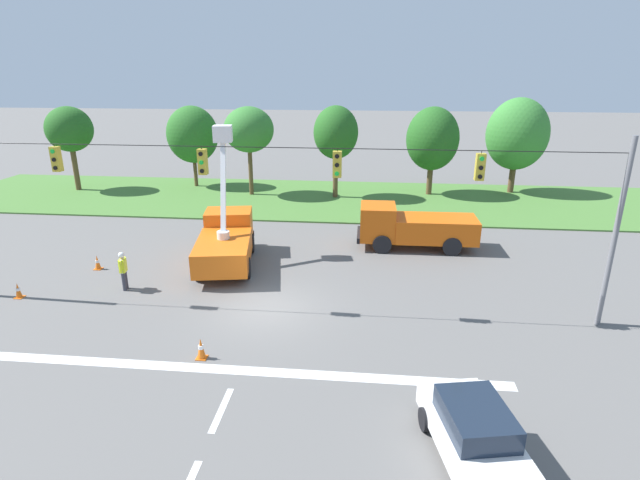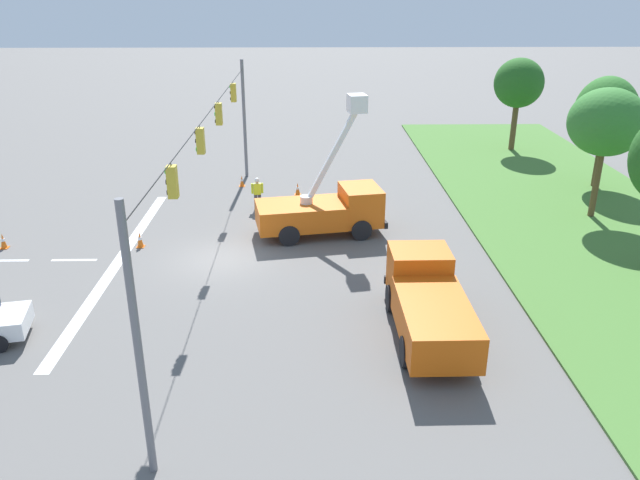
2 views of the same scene
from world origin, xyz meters
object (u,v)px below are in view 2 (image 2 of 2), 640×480
at_px(tree_centre, 607,123).
at_px(traffic_cone_foreground_left, 3,241).
at_px(tree_west, 605,116).
at_px(traffic_cone_mid_right, 298,189).
at_px(traffic_cone_mid_left, 242,181).
at_px(tree_far_west, 519,84).
at_px(utility_truck_bucket_lift, 326,208).
at_px(utility_truck_support_near, 428,302).
at_px(road_worker, 257,192).
at_px(traffic_cone_foreground_right, 140,239).

bearing_deg(tree_centre, traffic_cone_foreground_left, -82.92).
xyz_separation_m(tree_west, traffic_cone_mid_right, (1.14, -17.78, -3.93)).
relative_size(tree_west, traffic_cone_mid_left, 9.71).
distance_m(tree_far_west, traffic_cone_foreground_left, 34.32).
relative_size(utility_truck_bucket_lift, utility_truck_support_near, 1.04).
bearing_deg(traffic_cone_mid_left, road_worker, 16.95).
bearing_deg(traffic_cone_mid_left, traffic_cone_foreground_left, -47.09).
bearing_deg(utility_truck_support_near, traffic_cone_foreground_right, -123.55).
distance_m(tree_west, tree_centre, 5.77).
distance_m(tree_far_west, traffic_cone_foreground_right, 29.17).
bearing_deg(tree_west, traffic_cone_mid_right, -86.34).
distance_m(tree_centre, traffic_cone_foreground_right, 23.36).
xyz_separation_m(road_worker, traffic_cone_foreground_left, (5.21, -11.37, -0.64)).
bearing_deg(tree_centre, traffic_cone_mid_left, -107.12).
height_order(traffic_cone_mid_left, traffic_cone_mid_right, traffic_cone_mid_right).
height_order(tree_centre, utility_truck_support_near, tree_centre).
bearing_deg(traffic_cone_mid_right, traffic_cone_foreground_right, -43.30).
bearing_deg(traffic_cone_mid_left, tree_far_west, 113.90).
distance_m(traffic_cone_foreground_left, traffic_cone_foreground_right, 6.29).
bearing_deg(traffic_cone_mid_right, tree_west, 93.66).
distance_m(utility_truck_bucket_lift, traffic_cone_mid_left, 9.25).
xyz_separation_m(traffic_cone_foreground_left, traffic_cone_mid_right, (-7.66, 13.49, -0.00)).
height_order(tree_far_west, utility_truck_support_near, tree_far_west).
distance_m(tree_far_west, traffic_cone_mid_right, 19.06).
bearing_deg(traffic_cone_mid_right, road_worker, -40.86).
bearing_deg(utility_truck_support_near, utility_truck_bucket_lift, -160.88).
bearing_deg(traffic_cone_mid_left, traffic_cone_foreground_right, -22.13).
bearing_deg(tree_far_west, utility_truck_support_near, -22.81).
bearing_deg(road_worker, utility_truck_support_near, 27.64).
height_order(tree_far_west, traffic_cone_mid_right, tree_far_west).
relative_size(tree_west, traffic_cone_foreground_left, 9.05).
xyz_separation_m(utility_truck_bucket_lift, road_worker, (-3.63, -3.58, -0.33)).
relative_size(traffic_cone_foreground_right, traffic_cone_mid_left, 1.13).
xyz_separation_m(tree_centre, road_worker, (-1.62, -17.54, -4.00)).
bearing_deg(tree_far_west, road_worker, -54.57).
xyz_separation_m(utility_truck_support_near, traffic_cone_foreground_right, (-7.92, -11.94, -0.82)).
bearing_deg(traffic_cone_foreground_left, road_worker, 114.62).
bearing_deg(traffic_cone_mid_right, tree_centre, 75.19).
relative_size(tree_centre, traffic_cone_mid_left, 9.93).
bearing_deg(road_worker, tree_centre, 84.72).
height_order(tree_west, traffic_cone_mid_right, tree_west).
height_order(utility_truck_support_near, traffic_cone_mid_left, utility_truck_support_near).
distance_m(utility_truck_bucket_lift, traffic_cone_foreground_left, 15.06).
bearing_deg(traffic_cone_mid_right, traffic_cone_mid_left, -116.83).
bearing_deg(traffic_cone_mid_right, tree_far_west, 123.05).
relative_size(tree_centre, traffic_cone_foreground_right, 8.80).
height_order(traffic_cone_foreground_left, traffic_cone_foreground_right, traffic_cone_foreground_right).
xyz_separation_m(utility_truck_bucket_lift, traffic_cone_foreground_left, (1.57, -14.94, -0.97)).
height_order(tree_centre, traffic_cone_foreground_left, tree_centre).
relative_size(tree_west, traffic_cone_foreground_right, 8.61).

